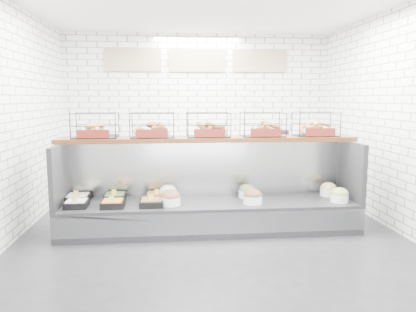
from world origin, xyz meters
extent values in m
plane|color=black|center=(0.00, 0.00, 0.00)|extent=(5.50, 5.50, 0.00)
cube|color=white|center=(0.00, 2.75, 1.50)|extent=(5.00, 0.02, 3.00)
cube|color=white|center=(-2.50, 0.00, 1.50)|extent=(0.02, 5.50, 3.00)
cube|color=white|center=(2.50, 0.00, 1.50)|extent=(0.02, 5.50, 3.00)
cube|color=tan|center=(-1.20, 2.72, 2.50)|extent=(1.05, 0.03, 0.42)
cube|color=tan|center=(0.00, 2.72, 2.50)|extent=(1.05, 0.03, 0.42)
cube|color=tan|center=(1.20, 2.72, 2.50)|extent=(1.05, 0.03, 0.42)
cube|color=black|center=(0.00, 0.30, 0.20)|extent=(4.00, 0.90, 0.40)
cube|color=#93969B|center=(0.00, -0.14, 0.22)|extent=(4.00, 0.03, 0.28)
cube|color=#93969B|center=(0.00, 0.71, 0.80)|extent=(4.00, 0.08, 0.80)
cube|color=black|center=(-1.97, 0.30, 0.80)|extent=(0.06, 0.90, 0.80)
cube|color=black|center=(1.97, 0.30, 0.80)|extent=(0.06, 0.90, 0.80)
cube|color=black|center=(-1.74, 0.14, 0.44)|extent=(0.28, 0.28, 0.08)
cube|color=white|center=(-1.74, 0.14, 0.48)|extent=(0.24, 0.24, 0.04)
cube|color=#F2DA54|center=(-1.74, 0.04, 0.53)|extent=(0.06, 0.01, 0.08)
cube|color=black|center=(-1.79, 0.47, 0.44)|extent=(0.31, 0.31, 0.08)
cube|color=white|center=(-1.79, 0.47, 0.48)|extent=(0.26, 0.26, 0.04)
cube|color=#F2DA54|center=(-1.79, 0.36, 0.53)|extent=(0.06, 0.01, 0.08)
cube|color=black|center=(-1.28, 0.10, 0.44)|extent=(0.29, 0.29, 0.08)
cube|color=orange|center=(-1.28, 0.10, 0.48)|extent=(0.24, 0.24, 0.04)
cube|color=#F2DA54|center=(-1.28, 0.00, 0.53)|extent=(0.06, 0.01, 0.08)
cube|color=black|center=(-1.30, 0.48, 0.44)|extent=(0.29, 0.29, 0.08)
cube|color=#6B8D48|center=(-1.30, 0.48, 0.48)|extent=(0.24, 0.24, 0.04)
cube|color=#F2DA54|center=(-1.30, 0.38, 0.53)|extent=(0.06, 0.01, 0.08)
cube|color=black|center=(-0.78, 0.11, 0.44)|extent=(0.30, 0.30, 0.08)
cube|color=brown|center=(-0.78, 0.11, 0.48)|extent=(0.26, 0.26, 0.04)
cube|color=#F2DA54|center=(-0.78, 0.01, 0.53)|extent=(0.06, 0.01, 0.08)
cube|color=black|center=(-0.72, 0.47, 0.44)|extent=(0.32, 0.32, 0.08)
cube|color=orange|center=(-0.72, 0.47, 0.48)|extent=(0.27, 0.27, 0.04)
cube|color=#F2DA54|center=(-0.72, 0.35, 0.53)|extent=(0.06, 0.01, 0.08)
cylinder|color=white|center=(-0.54, 0.14, 0.46)|extent=(0.27, 0.27, 0.11)
ellipsoid|color=brown|center=(-0.54, 0.14, 0.52)|extent=(0.26, 0.26, 0.18)
cylinder|color=white|center=(-0.57, 0.47, 0.46)|extent=(0.25, 0.25, 0.11)
ellipsoid|color=white|center=(-0.57, 0.47, 0.52)|extent=(0.24, 0.24, 0.17)
cylinder|color=white|center=(0.56, 0.11, 0.46)|extent=(0.25, 0.25, 0.11)
ellipsoid|color=brown|center=(0.56, 0.11, 0.52)|extent=(0.25, 0.25, 0.17)
cylinder|color=white|center=(0.54, 0.45, 0.46)|extent=(0.23, 0.23, 0.11)
ellipsoid|color=olive|center=(0.54, 0.45, 0.52)|extent=(0.22, 0.22, 0.16)
cylinder|color=white|center=(1.75, 0.09, 0.46)|extent=(0.24, 0.24, 0.11)
ellipsoid|color=#82964C|center=(1.75, 0.09, 0.52)|extent=(0.24, 0.24, 0.17)
cylinder|color=white|center=(1.73, 0.45, 0.46)|extent=(0.23, 0.23, 0.11)
ellipsoid|color=tan|center=(1.73, 0.45, 0.52)|extent=(0.23, 0.23, 0.16)
cube|color=#3E1E0D|center=(0.00, 0.52, 1.23)|extent=(4.10, 0.50, 0.06)
cube|color=black|center=(-1.53, 0.52, 1.43)|extent=(0.60, 0.38, 0.34)
cube|color=#5B1810|center=(-1.53, 0.32, 1.33)|extent=(0.42, 0.02, 0.11)
cube|color=black|center=(-0.77, 0.52, 1.43)|extent=(0.60, 0.38, 0.34)
cube|color=#5B1810|center=(-0.77, 0.32, 1.33)|extent=(0.42, 0.02, 0.11)
cube|color=black|center=(0.00, 0.52, 1.43)|extent=(0.60, 0.38, 0.34)
cube|color=#5B1810|center=(0.00, 0.32, 1.33)|extent=(0.42, 0.02, 0.11)
cube|color=black|center=(0.77, 0.52, 1.43)|extent=(0.60, 0.38, 0.34)
cube|color=#5B1810|center=(0.77, 0.32, 1.33)|extent=(0.42, 0.02, 0.11)
cube|color=black|center=(1.53, 0.52, 1.43)|extent=(0.60, 0.38, 0.34)
cube|color=#5B1810|center=(1.53, 0.32, 1.33)|extent=(0.42, 0.02, 0.11)
cube|color=#93969B|center=(0.00, 2.43, 0.45)|extent=(4.00, 0.60, 0.90)
cube|color=black|center=(-1.68, 2.40, 1.02)|extent=(0.40, 0.30, 0.24)
cube|color=silver|center=(-0.56, 2.41, 0.99)|extent=(0.35, 0.28, 0.18)
cylinder|color=#D56C35|center=(0.29, 2.49, 1.01)|extent=(0.09, 0.09, 0.22)
cube|color=black|center=(1.53, 2.44, 1.05)|extent=(0.30, 0.30, 0.30)
camera|label=1|loc=(-0.53, -5.07, 1.79)|focal=35.00mm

